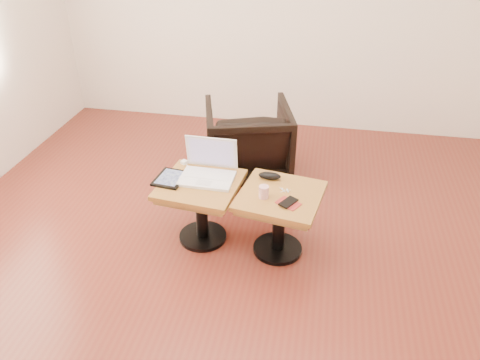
% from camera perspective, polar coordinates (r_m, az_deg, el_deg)
% --- Properties ---
extents(room_shell, '(4.52, 4.52, 2.71)m').
position_cam_1_polar(room_shell, '(2.35, 1.27, 14.14)').
color(room_shell, maroon).
rests_on(room_shell, ground).
extents(side_table_left, '(0.55, 0.55, 0.45)m').
position_cam_1_polar(side_table_left, '(3.10, -4.80, -2.09)').
color(side_table_left, black).
rests_on(side_table_left, ground).
extents(side_table_right, '(0.58, 0.58, 0.45)m').
position_cam_1_polar(side_table_right, '(2.99, 4.86, -3.50)').
color(side_table_right, black).
rests_on(side_table_right, ground).
extents(laptop, '(0.35, 0.29, 0.25)m').
position_cam_1_polar(laptop, '(3.07, -3.88, 1.25)').
color(laptop, white).
rests_on(laptop, side_table_left).
extents(tablet, '(0.21, 0.25, 0.02)m').
position_cam_1_polar(tablet, '(3.09, -8.49, 0.21)').
color(tablet, black).
rests_on(tablet, side_table_left).
extents(charging_adapter, '(0.05, 0.05, 0.02)m').
position_cam_1_polar(charging_adapter, '(3.26, -6.82, 2.18)').
color(charging_adapter, white).
rests_on(charging_adapter, side_table_left).
extents(glasses_case, '(0.15, 0.07, 0.05)m').
position_cam_1_polar(glasses_case, '(3.06, 3.63, 0.53)').
color(glasses_case, black).
rests_on(glasses_case, side_table_right).
extents(striped_cup, '(0.08, 0.08, 0.08)m').
position_cam_1_polar(striped_cup, '(2.86, 2.91, -1.46)').
color(striped_cup, '#CF5764').
rests_on(striped_cup, side_table_right).
extents(earbuds_tangle, '(0.07, 0.04, 0.01)m').
position_cam_1_polar(earbuds_tangle, '(2.95, 5.53, -1.25)').
color(earbuds_tangle, white).
rests_on(earbuds_tangle, side_table_right).
extents(phone_on_sleeve, '(0.17, 0.15, 0.02)m').
position_cam_1_polar(phone_on_sleeve, '(2.83, 5.92, -2.78)').
color(phone_on_sleeve, maroon).
rests_on(phone_on_sleeve, side_table_right).
extents(armchair, '(0.83, 0.84, 0.62)m').
position_cam_1_polar(armchair, '(3.86, 0.97, 4.79)').
color(armchair, black).
rests_on(armchair, ground).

